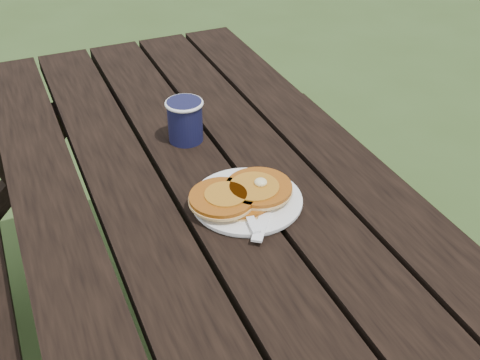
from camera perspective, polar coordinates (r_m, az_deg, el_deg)
name	(u,v)px	position (r m, az deg, el deg)	size (l,w,h in m)	color
picnic_table	(227,344)	(1.42, -1.20, -15.27)	(1.36, 1.80, 0.75)	black
plate	(247,201)	(1.17, 0.65, -2.00)	(0.21, 0.21, 0.01)	white
pancake_stack	(242,194)	(1.16, 0.17, -1.34)	(0.21, 0.13, 0.04)	#A95613
knife	(266,211)	(1.13, 2.51, -2.95)	(0.02, 0.18, 0.01)	white
fork	(248,214)	(1.12, 0.80, -3.24)	(0.03, 0.16, 0.01)	white
coffee_cup	(185,118)	(1.35, -5.24, 5.84)	(0.09, 0.09, 0.10)	#131436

